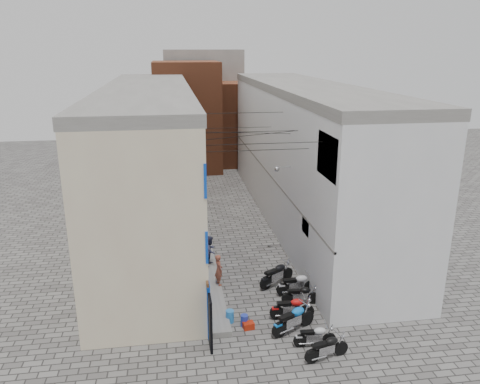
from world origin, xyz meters
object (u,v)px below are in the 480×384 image
motorcycle_c (293,318)px  motorcycle_e (301,294)px  motorcycle_g (277,273)px  person_b (210,250)px  water_jug_far (230,316)px  person_a (219,270)px  red_crate (248,325)px  motorcycle_b (315,335)px  motorcycle_a (327,347)px  motorcycle_d (292,307)px  motorcycle_f (297,283)px  water_jug_near (244,320)px

motorcycle_c → motorcycle_e: 2.21m
motorcycle_g → person_b: bearing=-157.0°
motorcycle_e → water_jug_far: bearing=-69.2°
person_a → red_crate: (0.85, -3.52, -0.88)m
motorcycle_b → person_a: person_a is taller
motorcycle_a → motorcycle_d: (-0.58, 2.87, 0.03)m
motorcycle_e → person_b: person_b is taller
motorcycle_f → water_jug_near: bearing=-55.4°
motorcycle_b → water_jug_far: motorcycle_b is taller
motorcycle_e → motorcycle_f: (0.07, 0.90, 0.07)m
person_a → motorcycle_f: bearing=-121.5°
motorcycle_c → motorcycle_d: size_ratio=1.10×
motorcycle_e → water_jug_near: size_ratio=3.55×
person_a → water_jug_far: size_ratio=2.82×
motorcycle_f → person_b: person_b is taller
motorcycle_a → person_a: person_a is taller
motorcycle_g → person_a: person_a is taller
motorcycle_b → motorcycle_f: 4.05m
motorcycle_f → motorcycle_g: 1.29m
motorcycle_e → motorcycle_g: bearing=-156.1°
motorcycle_a → person_a: size_ratio=1.19×
motorcycle_a → water_jug_near: size_ratio=3.69×
motorcycle_d → person_b: person_b is taller
motorcycle_e → water_jug_far: 3.52m
motorcycle_c → person_a: 4.79m
motorcycle_c → red_crate: bearing=-130.2°
motorcycle_e → person_a: person_a is taller
motorcycle_c → person_b: (-2.84, 6.18, 0.43)m
motorcycle_d → motorcycle_e: (0.70, 1.09, -0.05)m
motorcycle_b → motorcycle_g: (-0.36, 5.09, 0.12)m
motorcycle_d → person_b: (-3.03, 5.25, 0.49)m
motorcycle_a → person_a: 6.85m
motorcycle_a → motorcycle_c: bearing=-171.7°
motorcycle_b → red_crate: motorcycle_b is taller
motorcycle_d → water_jug_far: 2.70m
motorcycle_b → water_jug_near: size_ratio=3.41×
motorcycle_c → motorcycle_d: bearing=142.8°
person_b → water_jug_near: (0.91, -5.49, -0.81)m
motorcycle_b → motorcycle_f: size_ratio=0.85×
motorcycle_c → motorcycle_g: size_ratio=1.01×
motorcycle_b → person_a: bearing=-143.9°
motorcycle_e → water_jug_far: motorcycle_e is taller
motorcycle_c → motorcycle_d: 0.96m
motorcycle_a → motorcycle_g: 5.94m
motorcycle_b → water_jug_near: motorcycle_b is taller
motorcycle_c → water_jug_near: 2.08m
motorcycle_c → motorcycle_e: (0.89, 2.02, -0.11)m
motorcycle_g → person_a: 2.89m
motorcycle_a → person_a: (-3.41, 5.92, 0.49)m
motorcycle_b → person_b: person_b is taller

